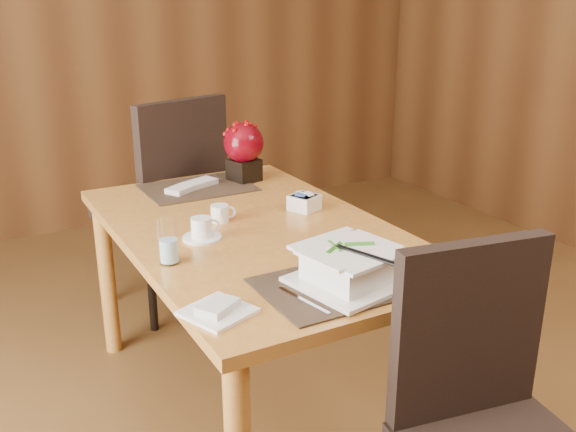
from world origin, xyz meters
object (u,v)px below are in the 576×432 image
coffee_cup (202,230)px  dining_table (255,252)px  far_chair (169,195)px  sugar_caddy (304,202)px  berry_decor (244,148)px  near_chair (489,414)px  creamer_jug (220,213)px  bread_plate (218,312)px  water_glass (168,241)px  soup_setting (349,267)px

coffee_cup → dining_table: bearing=4.3°
dining_table → far_chair: size_ratio=1.38×
sugar_caddy → far_chair: bearing=106.7°
dining_table → berry_decor: 0.65m
dining_table → coffee_cup: bearing=-175.7°
near_chair → dining_table: bearing=108.7°
creamer_jug → far_chair: 0.85m
near_chair → far_chair: (-0.17, 1.94, 0.07)m
creamer_jug → bread_plate: bearing=-95.1°
water_glass → creamer_jug: bearing=43.9°
water_glass → near_chair: (0.53, -0.84, -0.28)m
creamer_jug → near_chair: 1.17m
bread_plate → far_chair: (0.37, 1.48, -0.14)m
bread_plate → near_chair: (0.53, -0.46, -0.21)m
berry_decor → far_chair: (-0.23, 0.38, -0.28)m
creamer_jug → far_chair: far_chair is taller
near_chair → far_chair: bearing=104.3°
sugar_caddy → far_chair: far_chair is taller
dining_table → near_chair: (0.16, -1.00, -0.11)m
dining_table → soup_setting: soup_setting is taller
coffee_cup → near_chair: size_ratio=0.14×
near_chair → far_chair: far_chair is taller
sugar_caddy → bread_plate: 0.88m
sugar_caddy → near_chair: size_ratio=0.10×
dining_table → soup_setting: (0.03, -0.56, 0.15)m
water_glass → sugar_caddy: 0.67m
coffee_cup → sugar_caddy: bearing=12.1°
far_chair → sugar_caddy: bearing=90.0°
near_chair → coffee_cup: bearing=120.0°
creamer_jug → sugar_caddy: (0.34, -0.04, -0.00)m
water_glass → bread_plate: (0.00, -0.38, -0.07)m
dining_table → far_chair: bearing=90.2°
soup_setting → coffee_cup: soup_setting is taller
water_glass → sugar_caddy: (0.63, 0.24, -0.04)m
coffee_cup → far_chair: size_ratio=0.12×
creamer_jug → berry_decor: bearing=73.8°
coffee_cup → creamer_jug: coffee_cup is taller
soup_setting → creamer_jug: (-0.11, 0.68, -0.03)m
coffee_cup → soup_setting: bearing=-66.9°
dining_table → sugar_caddy: size_ratio=15.31×
dining_table → berry_decor: bearing=68.2°
creamer_jug → berry_decor: berry_decor is taller
coffee_cup → sugar_caddy: (0.46, 0.10, -0.00)m
berry_decor → near_chair: berry_decor is taller
water_glass → sugar_caddy: size_ratio=1.48×
dining_table → creamer_jug: bearing=124.5°
dining_table → water_glass: 0.44m
soup_setting → coffee_cup: 0.59m
water_glass → berry_decor: berry_decor is taller
sugar_caddy → bread_plate: size_ratio=0.61×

